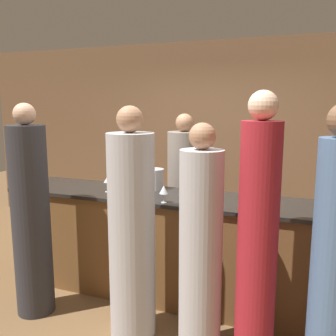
% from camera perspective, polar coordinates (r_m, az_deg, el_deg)
% --- Properties ---
extents(ground_plane, '(14.00, 14.00, 0.00)m').
position_cam_1_polar(ground_plane, '(4.04, -0.12, -18.63)').
color(ground_plane, brown).
extents(back_wall, '(8.00, 0.06, 2.80)m').
position_cam_1_polar(back_wall, '(5.48, 7.57, 4.22)').
color(back_wall, brown).
rests_on(back_wall, ground_plane).
extents(bar_counter, '(3.34, 0.71, 1.04)m').
position_cam_1_polar(bar_counter, '(3.82, -0.12, -11.71)').
color(bar_counter, brown).
rests_on(bar_counter, ground_plane).
extents(bartender, '(0.39, 0.39, 1.81)m').
position_cam_1_polar(bartender, '(4.40, 2.46, -4.53)').
color(bartender, gray).
rests_on(bartender, ground_plane).
extents(guest_0, '(0.38, 0.38, 1.91)m').
position_cam_1_polar(guest_0, '(3.10, -5.54, -9.82)').
color(guest_0, '#B2B2B7').
rests_on(guest_0, ground_plane).
extents(guest_1, '(0.34, 0.34, 1.93)m').
position_cam_1_polar(guest_1, '(3.63, -20.15, -7.17)').
color(guest_1, '#2D2D33').
rests_on(guest_1, ground_plane).
extents(guest_2, '(0.33, 0.33, 1.79)m').
position_cam_1_polar(guest_2, '(2.89, 4.98, -12.35)').
color(guest_2, '#B2B2B7').
rests_on(guest_2, ground_plane).
extents(guest_3, '(0.30, 0.30, 1.93)m').
position_cam_1_polar(guest_3, '(2.82, 24.07, -11.95)').
color(guest_3, '#4C6B93').
rests_on(guest_3, ground_plane).
extents(guest_4, '(0.29, 0.29, 2.01)m').
position_cam_1_polar(guest_4, '(2.77, 13.48, -10.82)').
color(guest_4, maroon).
rests_on(guest_4, ground_plane).
extents(wine_bottle_0, '(0.08, 0.08, 0.28)m').
position_cam_1_polar(wine_bottle_0, '(3.76, 2.83, -2.14)').
color(wine_bottle_0, black).
rests_on(wine_bottle_0, bar_counter).
extents(ice_bucket, '(0.20, 0.20, 0.21)m').
position_cam_1_polar(ice_bucket, '(3.91, -2.13, -1.66)').
color(ice_bucket, silver).
rests_on(ice_bucket, bar_counter).
extents(wine_glass_0, '(0.07, 0.07, 0.18)m').
position_cam_1_polar(wine_glass_0, '(4.34, -20.20, -0.68)').
color(wine_glass_0, silver).
rests_on(wine_glass_0, bar_counter).
extents(wine_glass_1, '(0.06, 0.06, 0.16)m').
position_cam_1_polar(wine_glass_1, '(3.38, 13.33, -3.51)').
color(wine_glass_1, silver).
rests_on(wine_glass_1, bar_counter).
extents(wine_glass_2, '(0.07, 0.07, 0.16)m').
position_cam_1_polar(wine_glass_2, '(3.81, -9.24, -1.83)').
color(wine_glass_2, silver).
rests_on(wine_glass_2, bar_counter).
extents(wine_glass_3, '(0.08, 0.08, 0.16)m').
position_cam_1_polar(wine_glass_3, '(3.35, -0.65, -3.36)').
color(wine_glass_3, silver).
rests_on(wine_glass_3, bar_counter).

